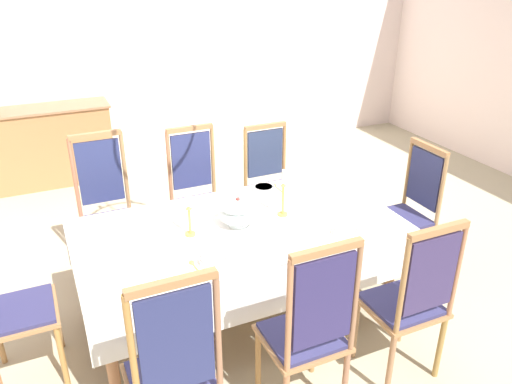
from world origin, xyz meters
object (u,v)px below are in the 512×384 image
at_px(candlestick_west, 189,219).
at_px(bowl_near_right, 213,260).
at_px(chair_head_west, 4,299).
at_px(candlestick_east, 283,197).
at_px(dining_table, 238,235).
at_px(chair_south_b, 309,329).
at_px(chair_south_a, 173,371).
at_px(bowl_near_left, 264,188).
at_px(chair_head_east, 408,209).
at_px(spoon_primary, 276,186).
at_px(chair_north_c, 271,182).
at_px(chair_north_b, 197,193).
at_px(chair_north_a, 107,208).
at_px(soup_tureen, 239,212).
at_px(sideboard, 48,146).
at_px(spoon_secondary, 193,264).
at_px(chair_south_c, 411,299).
at_px(bowl_far_left, 345,230).

relative_size(candlestick_west, bowl_near_right, 1.86).
relative_size(chair_head_west, candlestick_east, 3.48).
height_order(dining_table, bowl_near_right, bowl_near_right).
height_order(chair_south_b, bowl_near_right, chair_south_b).
distance_m(chair_south_a, bowl_near_left, 1.81).
bearing_deg(chair_head_east, spoon_primary, 64.85).
distance_m(chair_south_a, chair_south_b, 0.76).
relative_size(chair_north_c, spoon_primary, 6.07).
bearing_deg(chair_north_b, chair_north_a, -0.22).
height_order(chair_south_b, bowl_near_left, chair_south_b).
relative_size(soup_tureen, spoon_primary, 1.44).
distance_m(soup_tureen, candlestick_east, 0.34).
distance_m(chair_north_b, candlestick_west, 1.07).
relative_size(chair_north_a, chair_north_b, 1.04).
bearing_deg(bowl_near_left, chair_south_b, -105.29).
bearing_deg(candlestick_west, dining_table, -0.00).
height_order(candlestick_east, sideboard, candlestick_east).
relative_size(chair_north_a, candlestick_east, 3.44).
bearing_deg(candlestick_west, chair_south_b, -69.69).
height_order(chair_north_c, sideboard, chair_north_c).
xyz_separation_m(bowl_near_left, spoon_secondary, (-0.83, -0.78, -0.02)).
bearing_deg(chair_north_c, chair_south_c, 90.00).
xyz_separation_m(chair_north_b, spoon_secondary, (-0.45, -1.31, 0.18)).
height_order(dining_table, chair_south_b, chair_south_b).
xyz_separation_m(chair_south_a, soup_tureen, (0.75, 0.96, 0.26)).
height_order(candlestick_west, candlestick_east, candlestick_east).
xyz_separation_m(chair_south_b, candlestick_east, (0.33, 0.96, 0.31)).
bearing_deg(bowl_near_left, chair_head_west, -167.13).
relative_size(bowl_near_right, bowl_far_left, 1.05).
xyz_separation_m(bowl_near_left, bowl_near_right, (-0.71, -0.81, 0.00)).
xyz_separation_m(chair_north_c, soup_tureen, (-0.71, -0.96, 0.30)).
height_order(chair_north_a, spoon_primary, chair_north_a).
xyz_separation_m(chair_south_a, bowl_near_right, (0.43, 0.59, 0.18)).
height_order(chair_south_c, chair_north_c, chair_south_c).
height_order(chair_head_east, candlestick_east, candlestick_east).
bearing_deg(bowl_far_left, soup_tureen, 145.82).
relative_size(chair_south_b, chair_north_b, 1.03).
bearing_deg(bowl_near_right, candlestick_east, 29.57).
distance_m(chair_head_east, candlestick_east, 1.20).
bearing_deg(chair_head_west, sideboard, 172.12).
relative_size(chair_north_b, soup_tureen, 4.51).
bearing_deg(dining_table, bowl_near_right, -130.39).
relative_size(bowl_near_right, sideboard, 0.12).
bearing_deg(chair_head_east, chair_north_b, 56.92).
relative_size(soup_tureen, spoon_secondary, 1.44).
height_order(chair_north_b, candlestick_west, chair_north_b).
relative_size(chair_north_b, sideboard, 0.80).
xyz_separation_m(chair_north_b, chair_head_east, (1.47, -0.96, -0.01)).
relative_size(chair_north_b, candlestick_east, 3.30).
bearing_deg(bowl_far_left, spoon_secondary, 176.98).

